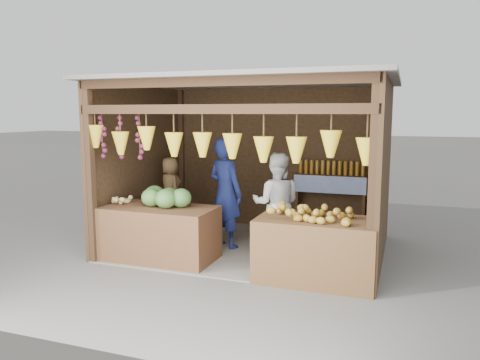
{
  "coord_description": "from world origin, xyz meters",
  "views": [
    {
      "loc": [
        2.27,
        -6.92,
        2.15
      ],
      "look_at": [
        -0.15,
        -0.1,
        1.11
      ],
      "focal_mm": 35.0,
      "sensor_mm": 36.0,
      "label": 1
    }
  ],
  "objects_px": {
    "counter_right": "(316,250)",
    "vendor_seated": "(170,189)",
    "counter_left": "(160,233)",
    "man_standing": "(226,193)",
    "woman_standing": "(276,204)"
  },
  "relations": [
    {
      "from": "woman_standing",
      "to": "vendor_seated",
      "type": "xyz_separation_m",
      "value": [
        -1.97,
        0.31,
        0.08
      ]
    },
    {
      "from": "counter_right",
      "to": "man_standing",
      "type": "height_order",
      "value": "man_standing"
    },
    {
      "from": "man_standing",
      "to": "vendor_seated",
      "type": "bearing_deg",
      "value": 10.44
    },
    {
      "from": "counter_left",
      "to": "man_standing",
      "type": "xyz_separation_m",
      "value": [
        0.68,
        0.92,
        0.49
      ]
    },
    {
      "from": "woman_standing",
      "to": "vendor_seated",
      "type": "height_order",
      "value": "woman_standing"
    },
    {
      "from": "woman_standing",
      "to": "counter_left",
      "type": "bearing_deg",
      "value": 19.81
    },
    {
      "from": "woman_standing",
      "to": "counter_right",
      "type": "bearing_deg",
      "value": 119.37
    },
    {
      "from": "counter_right",
      "to": "vendor_seated",
      "type": "xyz_separation_m",
      "value": [
        -2.77,
        1.28,
        0.45
      ]
    },
    {
      "from": "man_standing",
      "to": "counter_right",
      "type": "bearing_deg",
      "value": 172.26
    },
    {
      "from": "counter_left",
      "to": "vendor_seated",
      "type": "xyz_separation_m",
      "value": [
        -0.45,
        1.19,
        0.46
      ]
    },
    {
      "from": "man_standing",
      "to": "woman_standing",
      "type": "xyz_separation_m",
      "value": [
        0.85,
        -0.04,
        -0.11
      ]
    },
    {
      "from": "counter_left",
      "to": "man_standing",
      "type": "distance_m",
      "value": 1.24
    },
    {
      "from": "counter_left",
      "to": "counter_right",
      "type": "distance_m",
      "value": 2.33
    },
    {
      "from": "counter_left",
      "to": "man_standing",
      "type": "bearing_deg",
      "value": 53.62
    },
    {
      "from": "counter_left",
      "to": "woman_standing",
      "type": "relative_size",
      "value": 1.04
    }
  ]
}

